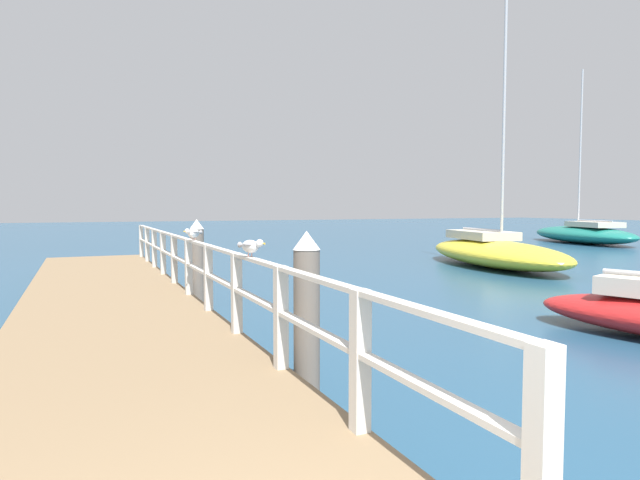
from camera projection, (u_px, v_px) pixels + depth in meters
pier_deck at (110, 314)px, 9.31m from camera, size 2.87×18.07×0.49m
pier_railing at (188, 260)px, 9.81m from camera, size 0.12×16.59×1.03m
dock_piling_near at (307, 317)px, 5.70m from camera, size 0.29×0.29×1.85m
dock_piling_far at (197, 264)px, 10.99m from camera, size 0.29×0.29×1.85m
seagull_foreground at (251, 246)px, 6.20m from camera, size 0.24×0.46×0.21m
seagull_background at (193, 233)px, 9.29m from camera, size 0.38×0.36×0.21m
boat_2 at (494, 252)px, 18.91m from camera, size 4.18×8.12×10.82m
boat_4 at (583, 234)px, 31.05m from camera, size 5.25×9.00×10.05m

